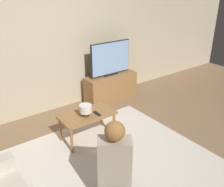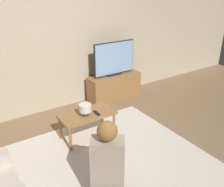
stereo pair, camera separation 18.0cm
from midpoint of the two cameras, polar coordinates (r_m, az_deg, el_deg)
The scene contains 9 objects.
ground_plane at distance 3.35m, azimuth 0.47°, elevation -16.17°, with size 10.00×10.00×0.00m, color #896B4C.
wall_back at distance 4.38m, azimuth -13.99°, elevation 12.04°, with size 10.00×0.06×2.60m.
rug at distance 3.35m, azimuth 0.47°, elevation -16.06°, with size 2.56×2.28×0.02m.
tv_stand at distance 4.95m, azimuth 1.56°, elevation 1.44°, with size 1.05×0.36×0.52m.
tv at distance 4.75m, azimuth 1.61°, elevation 7.98°, with size 0.87×0.08×0.65m.
coffee_table at distance 3.68m, azimuth -4.31°, elevation -5.27°, with size 0.80×0.42×0.42m.
person_kneeling at distance 2.60m, azimuth 1.04°, elevation -15.73°, with size 0.65×0.78×0.97m.
table_lamp at distance 3.56m, azimuth -4.72°, elevation -3.50°, with size 0.18×0.18×0.17m.
remote at distance 3.63m, azimuth -2.12°, elevation -4.49°, with size 0.04×0.15×0.02m.
Camera 2 is at (-1.35, -2.17, 2.17)m, focal length 40.00 mm.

